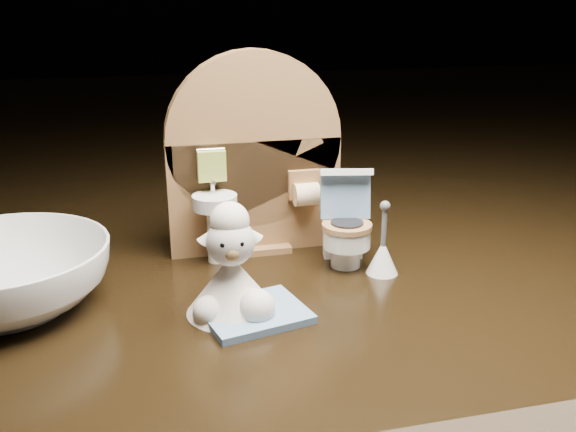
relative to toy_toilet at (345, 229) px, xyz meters
name	(u,v)px	position (x,y,z in m)	size (l,w,h in m)	color
backdrop_panel	(253,166)	(-0.06, 0.04, 0.04)	(0.13, 0.05, 0.15)	brown
toy_toilet	(345,229)	(0.00, 0.00, 0.00)	(0.04, 0.05, 0.07)	white
bath_mat	(254,313)	(-0.08, -0.07, -0.02)	(0.06, 0.05, 0.00)	#6283A6
toilet_brush	(383,255)	(0.02, -0.03, -0.01)	(0.02, 0.02, 0.05)	white
plush_lamb	(232,276)	(-0.09, -0.06, 0.00)	(0.06, 0.06, 0.07)	silver
ceramic_bowl	(3,278)	(-0.23, -0.02, -0.01)	(0.13, 0.13, 0.04)	white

